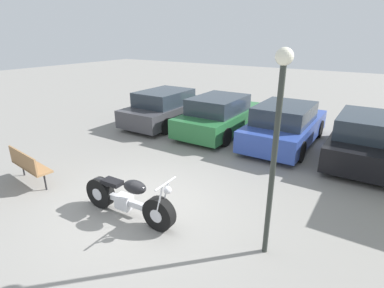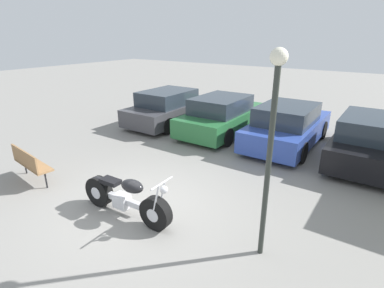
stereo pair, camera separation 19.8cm
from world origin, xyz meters
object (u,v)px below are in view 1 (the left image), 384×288
at_px(parked_car_blue, 285,125).
at_px(parked_car_black, 367,139).
at_px(motorcycle, 127,199).
at_px(lamp_post, 277,128).
at_px(parked_car_green, 220,115).
at_px(parked_car_dark_grey, 167,108).
at_px(park_bench, 28,164).

height_order(parked_car_blue, parked_car_black, same).
height_order(motorcycle, lamp_post, lamp_post).
distance_m(motorcycle, parked_car_green, 6.23).
bearing_deg(parked_car_dark_grey, parked_car_black, 0.72).
xyz_separation_m(parked_car_blue, park_bench, (-4.51, -6.42, -0.12)).
bearing_deg(parked_car_dark_grey, lamp_post, -40.95).
relative_size(parked_car_green, lamp_post, 1.26).
bearing_deg(motorcycle, parked_car_dark_grey, 120.57).
bearing_deg(motorcycle, parked_car_blue, 77.30).
distance_m(parked_car_blue, park_bench, 7.85).
bearing_deg(parked_car_green, lamp_post, -55.45).
relative_size(park_bench, lamp_post, 0.43).
height_order(motorcycle, parked_car_dark_grey, parked_car_dark_grey).
bearing_deg(parked_car_black, parked_car_green, 179.77).
distance_m(motorcycle, parked_car_black, 7.23).
bearing_deg(parked_car_blue, parked_car_dark_grey, -178.45).
height_order(motorcycle, park_bench, motorcycle).
distance_m(parked_car_black, park_bench, 9.46).
bearing_deg(parked_car_green, park_bench, -107.69).
xyz_separation_m(parked_car_green, parked_car_blue, (2.47, 0.02, 0.00)).
bearing_deg(parked_car_green, parked_car_blue, 0.49).
relative_size(parked_car_blue, lamp_post, 1.26).
height_order(parked_car_blue, park_bench, parked_car_blue).
bearing_deg(parked_car_blue, parked_car_green, -179.51).
distance_m(parked_car_dark_grey, parked_car_blue, 4.94).
bearing_deg(parked_car_green, parked_car_black, -0.23).
distance_m(motorcycle, parked_car_dark_grey, 6.99).
bearing_deg(lamp_post, parked_car_dark_grey, 139.05).
bearing_deg(lamp_post, parked_car_blue, 103.89).
relative_size(parked_car_blue, park_bench, 2.89).
relative_size(motorcycle, parked_car_dark_grey, 0.53).
relative_size(parked_car_dark_grey, parked_car_blue, 1.00).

